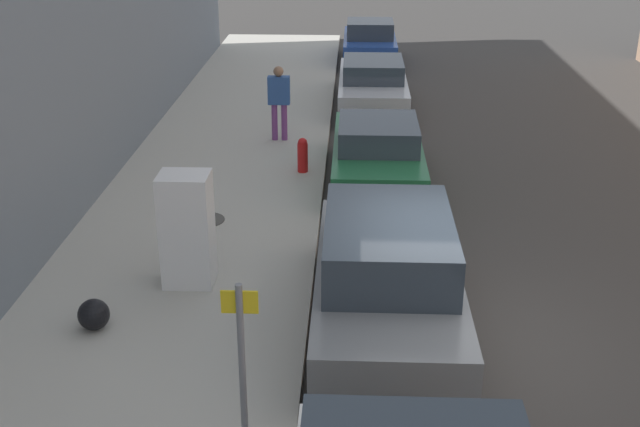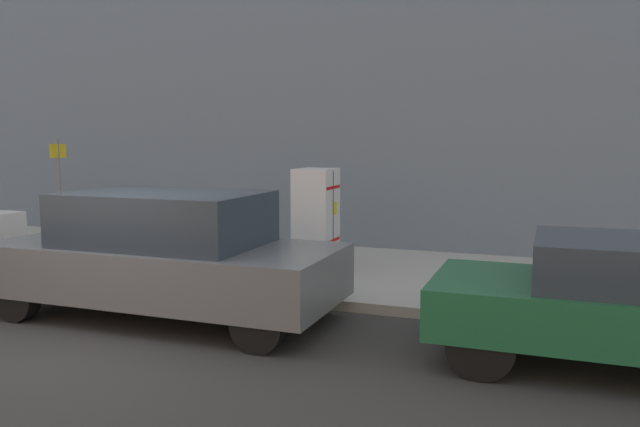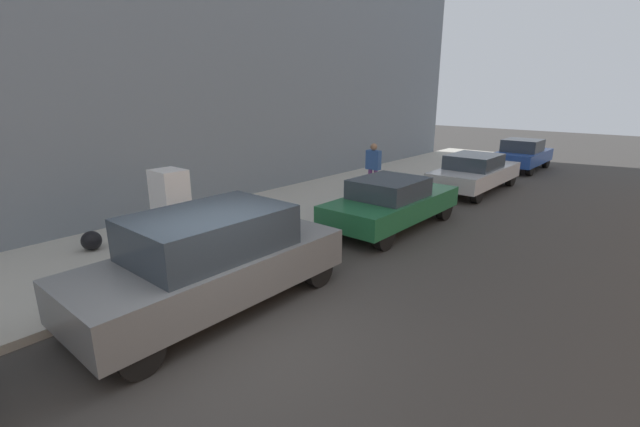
{
  "view_description": "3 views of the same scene",
  "coord_description": "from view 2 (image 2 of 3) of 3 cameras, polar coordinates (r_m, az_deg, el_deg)",
  "views": [
    {
      "loc": [
        -1.38,
        -9.59,
        5.99
      ],
      "look_at": [
        -1.91,
        2.6,
        0.8
      ],
      "focal_mm": 45.0,
      "sensor_mm": 36.0,
      "label": 1
    },
    {
      "loc": [
        6.19,
        5.15,
        2.44
      ],
      "look_at": [
        -1.0,
        2.48,
        1.51
      ],
      "focal_mm": 35.0,
      "sensor_mm": 36.0,
      "label": 2
    },
    {
      "loc": [
        4.93,
        -3.65,
        3.66
      ],
      "look_at": [
        0.17,
        1.91,
        1.53
      ],
      "focal_mm": 24.0,
      "sensor_mm": 36.0,
      "label": 3
    }
  ],
  "objects": [
    {
      "name": "building_facade_near",
      "position": [
        14.48,
        -0.81,
        16.54
      ],
      "size": [
        1.55,
        39.6,
        9.74
      ],
      "primitive_type": "cube",
      "color": "slate",
      "rests_on": "ground"
    },
    {
      "name": "trash_bag",
      "position": [
        12.48,
        -4.83,
        -2.68
      ],
      "size": [
        0.44,
        0.44,
        0.44
      ],
      "primitive_type": "sphere",
      "color": "black",
      "rests_on": "sidewalk_slab"
    },
    {
      "name": "parked_suv_gray",
      "position": [
        8.72,
        -13.91,
        -3.62
      ],
      "size": [
        1.96,
        4.74,
        1.72
      ],
      "color": "slate",
      "rests_on": "ground"
    },
    {
      "name": "sidewalk_slab",
      "position": [
        11.81,
        -5.99,
        -4.71
      ],
      "size": [
        4.37,
        44.0,
        0.15
      ],
      "primitive_type": "cube",
      "color": "#B2ADA0",
      "rests_on": "ground"
    },
    {
      "name": "manhole_cover",
      "position": [
        10.6,
        12.19,
        -5.7
      ],
      "size": [
        0.7,
        0.7,
        0.02
      ],
      "primitive_type": "cylinder",
      "color": "#47443F",
      "rests_on": "sidewalk_slab"
    },
    {
      "name": "discarded_refrigerator",
      "position": [
        10.85,
        -0.38,
        -0.54
      ],
      "size": [
        0.76,
        0.64,
        1.77
      ],
      "color": "white",
      "rests_on": "sidewalk_slab"
    },
    {
      "name": "street_sign_post",
      "position": [
        11.89,
        -22.72,
        1.5
      ],
      "size": [
        0.36,
        0.07,
        2.27
      ],
      "color": "slate",
      "rests_on": "sidewalk_slab"
    },
    {
      "name": "ground_plane",
      "position": [
        8.42,
        -18.85,
        -10.34
      ],
      "size": [
        80.0,
        80.0,
        0.0
      ],
      "primitive_type": "plane",
      "color": "#383533"
    }
  ]
}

